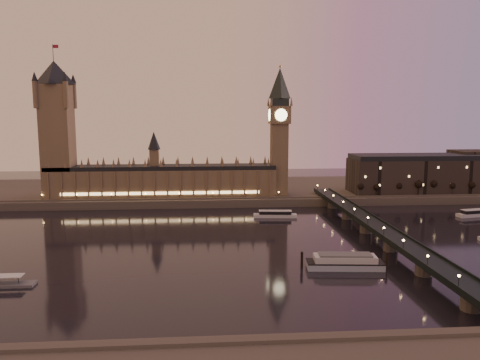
% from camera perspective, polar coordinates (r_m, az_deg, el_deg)
% --- Properties ---
extents(ground, '(700.00, 700.00, 0.00)m').
position_cam_1_polar(ground, '(263.03, -2.91, -7.84)').
color(ground, black).
rests_on(ground, ground).
extents(far_embankment, '(560.00, 130.00, 6.00)m').
position_cam_1_polar(far_embankment, '(425.03, 0.59, -1.25)').
color(far_embankment, '#423D35').
rests_on(far_embankment, ground).
extents(palace_of_westminster, '(180.00, 26.62, 52.00)m').
position_cam_1_polar(palace_of_westminster, '(378.79, -9.46, 0.35)').
color(palace_of_westminster, brown).
rests_on(palace_of_westminster, ground).
extents(victoria_tower, '(31.68, 31.68, 118.00)m').
position_cam_1_polar(victoria_tower, '(390.96, -21.43, 6.62)').
color(victoria_tower, brown).
rests_on(victoria_tower, ground).
extents(big_ben, '(17.68, 17.68, 104.00)m').
position_cam_1_polar(big_ben, '(378.62, 4.82, 6.84)').
color(big_ben, brown).
rests_on(big_ben, ground).
extents(westminster_bridge, '(13.20, 260.00, 15.30)m').
position_cam_1_polar(westminster_bridge, '(279.00, 16.36, -6.06)').
color(westminster_bridge, black).
rests_on(westminster_bridge, ground).
extents(city_block, '(155.00, 45.00, 34.00)m').
position_cam_1_polar(city_block, '(435.90, 23.16, 0.88)').
color(city_block, black).
rests_on(city_block, ground).
extents(bare_tree_0, '(5.44, 5.44, 11.07)m').
position_cam_1_polar(bare_tree_0, '(386.49, 14.31, -0.76)').
color(bare_tree_0, black).
rests_on(bare_tree_0, ground).
extents(bare_tree_1, '(5.44, 5.44, 11.07)m').
position_cam_1_polar(bare_tree_1, '(391.75, 16.48, -0.73)').
color(bare_tree_1, black).
rests_on(bare_tree_1, ground).
extents(bare_tree_2, '(5.44, 5.44, 11.07)m').
position_cam_1_polar(bare_tree_2, '(397.56, 18.60, -0.69)').
color(bare_tree_2, black).
rests_on(bare_tree_2, ground).
extents(bare_tree_3, '(5.44, 5.44, 11.07)m').
position_cam_1_polar(bare_tree_3, '(403.90, 20.65, -0.66)').
color(bare_tree_3, black).
rests_on(bare_tree_3, ground).
extents(bare_tree_4, '(5.44, 5.44, 11.07)m').
position_cam_1_polar(bare_tree_4, '(410.73, 22.63, -0.62)').
color(bare_tree_4, black).
rests_on(bare_tree_4, ground).
extents(bare_tree_5, '(5.44, 5.44, 11.07)m').
position_cam_1_polar(bare_tree_5, '(418.05, 24.55, -0.59)').
color(bare_tree_5, black).
rests_on(bare_tree_5, ground).
extents(bare_tree_6, '(5.44, 5.44, 11.07)m').
position_cam_1_polar(bare_tree_6, '(425.81, 26.40, -0.56)').
color(bare_tree_6, black).
rests_on(bare_tree_6, ground).
extents(cruise_boat_a, '(30.59, 9.23, 4.82)m').
position_cam_1_polar(cruise_boat_a, '(329.67, 4.31, -4.18)').
color(cruise_boat_a, silver).
rests_on(cruise_boat_a, ground).
extents(cruise_boat_b, '(28.14, 11.52, 5.05)m').
position_cam_1_polar(cruise_boat_b, '(371.07, 26.76, -3.64)').
color(cruise_boat_b, silver).
rests_on(cruise_boat_b, ground).
extents(moored_barge, '(41.02, 13.37, 7.55)m').
position_cam_1_polar(moored_barge, '(228.16, 12.67, -9.71)').
color(moored_barge, '#97A9C1').
rests_on(moored_barge, ground).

